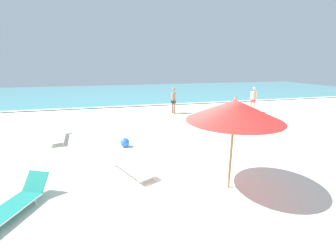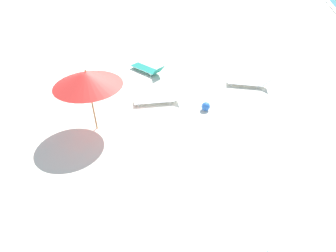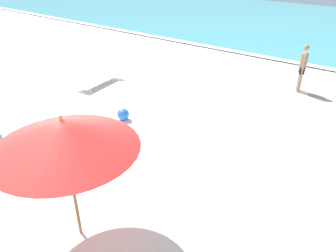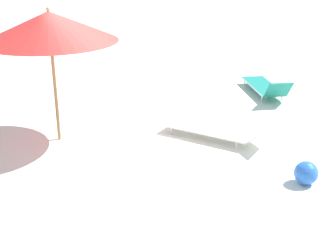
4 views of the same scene
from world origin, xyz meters
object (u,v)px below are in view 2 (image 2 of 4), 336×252
(sun_lounger_beside_umbrella, at_px, (249,82))
(beach_ball, at_px, (206,106))
(sun_lounger_near_water_right, at_px, (148,69))
(sun_lounger_under_umbrella, at_px, (159,98))
(beach_umbrella, at_px, (87,79))

(sun_lounger_beside_umbrella, bearing_deg, beach_ball, -36.90)
(sun_lounger_beside_umbrella, xyz_separation_m, sun_lounger_near_water_right, (0.05, -5.45, 0.00))
(sun_lounger_near_water_right, height_order, beach_ball, sun_lounger_near_water_right)
(sun_lounger_under_umbrella, height_order, sun_lounger_beside_umbrella, sun_lounger_beside_umbrella)
(sun_lounger_under_umbrella, xyz_separation_m, sun_lounger_near_water_right, (-2.81, -1.60, 0.01))
(sun_lounger_beside_umbrella, bearing_deg, sun_lounger_near_water_right, -95.83)
(sun_lounger_under_umbrella, relative_size, beach_ball, 5.97)
(beach_umbrella, bearing_deg, sun_lounger_near_water_right, 178.58)
(sun_lounger_near_water_right, xyz_separation_m, beach_ball, (2.82, 3.76, -0.03))
(sun_lounger_under_umbrella, xyz_separation_m, sun_lounger_beside_umbrella, (-2.86, 3.85, 0.01))
(beach_umbrella, height_order, sun_lounger_beside_umbrella, beach_umbrella)
(beach_umbrella, bearing_deg, sun_lounger_beside_umbrella, 134.29)
(beach_ball, bearing_deg, sun_lounger_beside_umbrella, 149.48)
(sun_lounger_under_umbrella, distance_m, sun_lounger_beside_umbrella, 4.80)
(sun_lounger_under_umbrella, distance_m, sun_lounger_near_water_right, 3.24)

